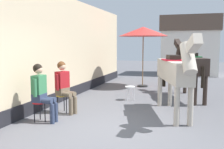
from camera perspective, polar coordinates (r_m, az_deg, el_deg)
name	(u,v)px	position (r m, az deg, el deg)	size (l,w,h in m)	color
ground_plane	(140,100)	(8.68, 6.10, -5.66)	(40.00, 40.00, 0.00)	#56565B
pub_facade_wall	(46,55)	(8.01, -14.21, 4.24)	(0.34, 14.00, 3.40)	#CCB793
distant_cottage	(190,45)	(16.63, 16.62, 6.24)	(3.40, 2.60, 3.50)	silver
seated_visitor_near	(41,90)	(6.41, -15.16, -3.21)	(0.61, 0.49, 1.39)	red
seated_visitor_far	(64,84)	(7.11, -10.44, -2.13)	(0.61, 0.48, 1.39)	gold
saddled_horse_near	(175,71)	(6.83, 13.60, 0.67)	(1.20, 2.89, 2.06)	#B2A899
saddled_horse_far	(189,64)	(9.27, 16.47, 2.13)	(1.25, 2.87, 2.06)	#2D231E
cafe_parasol	(143,32)	(11.32, 6.84, 9.23)	(2.10, 2.10, 2.58)	black
spare_stool_white	(130,88)	(8.66, 3.93, -2.98)	(0.32, 0.32, 0.46)	white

